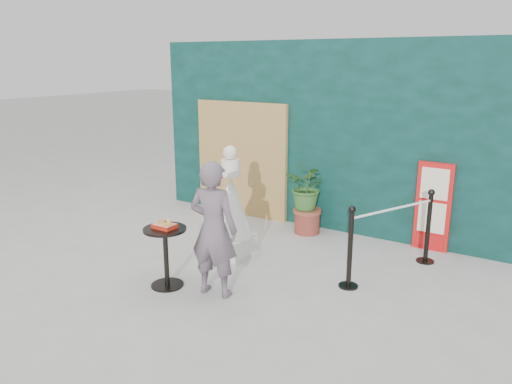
{
  "coord_description": "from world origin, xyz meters",
  "views": [
    {
      "loc": [
        3.4,
        -4.2,
        2.71
      ],
      "look_at": [
        0.0,
        1.2,
        1.0
      ],
      "focal_mm": 35.0,
      "sensor_mm": 36.0,
      "label": 1
    }
  ],
  "objects": [
    {
      "name": "ground",
      "position": [
        0.0,
        0.0,
        0.0
      ],
      "size": [
        60.0,
        60.0,
        0.0
      ],
      "primitive_type": "plane",
      "color": "#ADAAA5",
      "rests_on": "ground"
    },
    {
      "name": "back_wall",
      "position": [
        0.0,
        3.15,
        1.5
      ],
      "size": [
        6.0,
        0.3,
        3.0
      ],
      "primitive_type": "cube",
      "color": "black",
      "rests_on": "ground"
    },
    {
      "name": "bamboo_fence",
      "position": [
        -1.4,
        2.94,
        1.0
      ],
      "size": [
        1.8,
        0.08,
        2.0
      ],
      "primitive_type": "cube",
      "color": "tan",
      "rests_on": "ground"
    },
    {
      "name": "woman",
      "position": [
        0.09,
        0.14,
        0.81
      ],
      "size": [
        0.64,
        0.47,
        1.62
      ],
      "primitive_type": "imported",
      "rotation": [
        0.0,
        0.0,
        3.29
      ],
      "color": "#62545B",
      "rests_on": "ground"
    },
    {
      "name": "menu_board",
      "position": [
        1.9,
        2.95,
        0.65
      ],
      "size": [
        0.5,
        0.07,
        1.3
      ],
      "color": "red",
      "rests_on": "ground"
    },
    {
      "name": "statue",
      "position": [
        -0.44,
        1.25,
        0.64
      ],
      "size": [
        0.62,
        0.62,
        1.58
      ],
      "color": "silver",
      "rests_on": "ground"
    },
    {
      "name": "cafe_table",
      "position": [
        -0.53,
        -0.01,
        0.5
      ],
      "size": [
        0.52,
        0.52,
        0.75
      ],
      "color": "black",
      "rests_on": "ground"
    },
    {
      "name": "food_basket",
      "position": [
        -0.53,
        -0.0,
        0.79
      ],
      "size": [
        0.26,
        0.19,
        0.11
      ],
      "color": "#B42513",
      "rests_on": "cafe_table"
    },
    {
      "name": "planter",
      "position": [
        0.05,
        2.66,
        0.66
      ],
      "size": [
        0.67,
        0.58,
        1.13
      ],
      "color": "brown",
      "rests_on": "ground"
    },
    {
      "name": "stanchion_barrier",
      "position": [
        1.67,
        1.81,
        0.49
      ],
      "size": [
        0.84,
        1.54,
        1.03
      ],
      "color": "black",
      "rests_on": "ground"
    }
  ]
}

